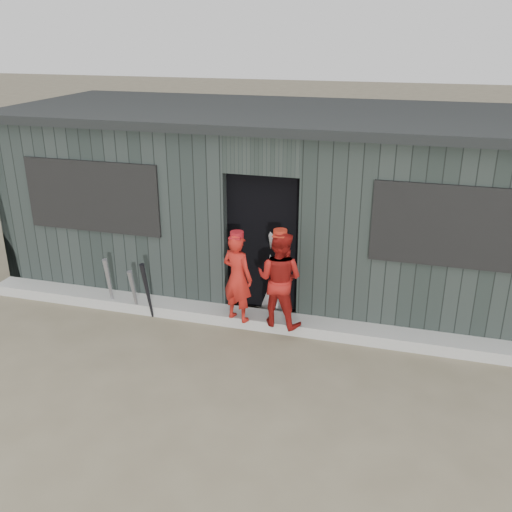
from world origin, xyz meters
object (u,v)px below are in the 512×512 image
(player_red_left, at_px, (237,277))
(player_red_right, at_px, (280,279))
(bat_left, at_px, (109,284))
(bat_right, at_px, (147,291))
(bat_mid, at_px, (134,292))
(player_grey_back, at_px, (274,268))
(dugout, at_px, (286,199))

(player_red_left, distance_m, player_red_right, 0.55)
(bat_left, bearing_deg, bat_right, -10.14)
(bat_right, distance_m, player_red_right, 1.83)
(bat_mid, relative_size, player_red_right, 0.56)
(bat_right, bearing_deg, player_red_right, 3.20)
(bat_left, height_order, bat_right, bat_right)
(player_grey_back, bearing_deg, bat_left, 23.13)
(player_grey_back, height_order, dugout, dugout)
(bat_mid, relative_size, bat_right, 0.83)
(bat_left, height_order, player_grey_back, player_grey_back)
(bat_mid, xyz_separation_m, bat_right, (0.23, -0.05, 0.07))
(bat_right, xyz_separation_m, player_red_right, (1.80, 0.10, 0.35))
(bat_right, height_order, player_grey_back, player_grey_back)
(player_red_left, bearing_deg, player_grey_back, -95.80)
(bat_mid, height_order, player_red_right, player_red_right)
(bat_mid, distance_m, player_grey_back, 1.95)
(bat_mid, distance_m, dugout, 2.70)
(player_red_left, bearing_deg, player_red_right, -157.13)
(player_grey_back, bearing_deg, bat_right, 32.46)
(bat_mid, bearing_deg, bat_right, -12.41)
(bat_right, distance_m, player_red_left, 1.29)
(bat_right, distance_m, dugout, 2.57)
(bat_mid, bearing_deg, bat_left, 171.16)
(player_red_left, distance_m, dugout, 1.95)
(bat_left, relative_size, bat_mid, 1.14)
(bat_left, xyz_separation_m, dugout, (2.09, 1.83, 0.89))
(bat_left, distance_m, player_red_left, 1.92)
(bat_right, relative_size, player_grey_back, 0.66)
(bat_right, relative_size, dugout, 0.10)
(player_red_left, xyz_separation_m, dugout, (0.20, 1.87, 0.54))
(dugout, bearing_deg, player_grey_back, -84.43)
(bat_mid, height_order, bat_right, bat_right)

